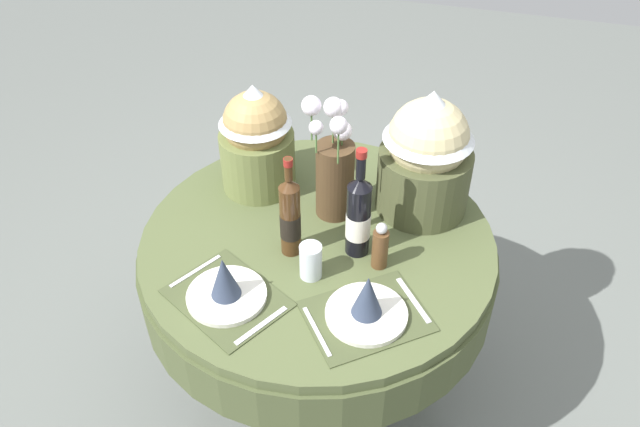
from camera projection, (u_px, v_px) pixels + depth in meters
ground at (318, 379)px, 2.65m from camera, size 8.00×8.00×0.00m
dining_table at (318, 267)px, 2.24m from camera, size 1.20×1.20×0.78m
place_setting_left at (226, 287)px, 1.91m from camera, size 0.42×0.39×0.16m
place_setting_right at (367, 306)px, 1.86m from camera, size 0.43×0.42×0.16m
flower_vase at (334, 167)px, 2.14m from camera, size 0.18×0.18×0.44m
wine_bottle_left at (290, 217)px, 2.01m from camera, size 0.07×0.07×0.36m
wine_bottle_right at (358, 215)px, 2.01m from camera, size 0.08×0.08×0.39m
tumbler_near_right at (311, 261)px, 1.98m from camera, size 0.07×0.07×0.12m
pepper_mill at (380, 247)px, 2.00m from camera, size 0.05×0.05×0.17m
gift_tub_back_left at (256, 135)px, 2.24m from camera, size 0.26×0.26×0.41m
gift_tub_back_right at (427, 149)px, 2.13m from camera, size 0.31×0.31×0.45m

